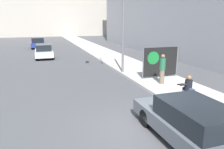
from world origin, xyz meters
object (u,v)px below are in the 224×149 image
object	(u,v)px
car_on_road_nearest	(44,51)
car_on_road_midblock	(38,43)
jogger_on_sidewalk	(162,69)
seated_protester	(189,87)
traffic_light_pole	(109,14)
parked_car_curbside	(193,123)
protest_banner	(160,62)

from	to	relation	value
car_on_road_nearest	car_on_road_midblock	distance (m)	9.52
jogger_on_sidewalk	car_on_road_midblock	bearing A→B (deg)	-72.97
seated_protester	traffic_light_pole	xyz separation A→B (m)	(-1.80, 6.62, 3.51)
car_on_road_nearest	car_on_road_midblock	size ratio (longest dim) A/B	0.95
traffic_light_pole	parked_car_curbside	world-z (taller)	traffic_light_pole
car_on_road_nearest	car_on_road_midblock	bearing A→B (deg)	93.31
protest_banner	parked_car_curbside	bearing A→B (deg)	-113.03
protest_banner	car_on_road_midblock	distance (m)	22.44
parked_car_curbside	car_on_road_nearest	bearing A→B (deg)	101.88
parked_car_curbside	car_on_road_midblock	size ratio (longest dim) A/B	1.08
parked_car_curbside	car_on_road_nearest	size ratio (longest dim) A/B	1.14
traffic_light_pole	parked_car_curbside	xyz separation A→B (m)	(-0.35, -9.63, -3.60)
jogger_on_sidewalk	traffic_light_pole	bearing A→B (deg)	-61.54
protest_banner	parked_car_curbside	world-z (taller)	protest_banner
jogger_on_sidewalk	parked_car_curbside	xyz separation A→B (m)	(-2.41, -5.85, -0.37)
parked_car_curbside	car_on_road_nearest	world-z (taller)	car_on_road_nearest
traffic_light_pole	seated_protester	bearing A→B (deg)	-74.77
parked_car_curbside	car_on_road_midblock	distance (m)	28.68
parked_car_curbside	traffic_light_pole	bearing A→B (deg)	87.92
protest_banner	traffic_light_pole	world-z (taller)	traffic_light_pole
jogger_on_sidewalk	protest_banner	xyz separation A→B (m)	(0.65, 1.35, 0.15)
jogger_on_sidewalk	car_on_road_nearest	size ratio (longest dim) A/B	0.42
traffic_light_pole	car_on_road_nearest	world-z (taller)	traffic_light_pole
jogger_on_sidewalk	car_on_road_midblock	world-z (taller)	jogger_on_sidewalk
traffic_light_pole	protest_banner	bearing A→B (deg)	-41.95
seated_protester	protest_banner	xyz separation A→B (m)	(0.91, 4.18, 0.43)
protest_banner	parked_car_curbside	size ratio (longest dim) A/B	0.54
protest_banner	jogger_on_sidewalk	bearing A→B (deg)	-115.73
protest_banner	parked_car_curbside	distance (m)	7.84
protest_banner	parked_car_curbside	xyz separation A→B (m)	(-3.06, -7.20, -0.52)
jogger_on_sidewalk	car_on_road_nearest	xyz separation A→B (m)	(-6.37, 12.97, -0.34)
parked_car_curbside	car_on_road_midblock	xyz separation A→B (m)	(-4.51, 28.32, 0.06)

